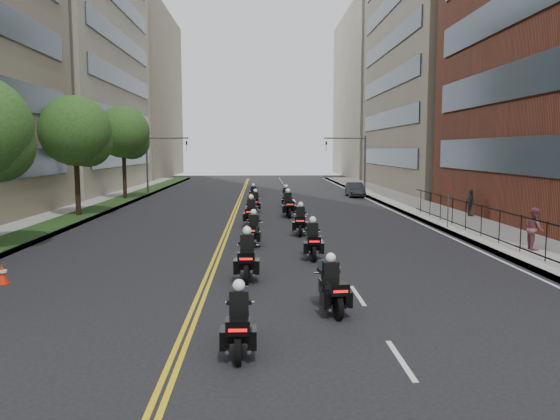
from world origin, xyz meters
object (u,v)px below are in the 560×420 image
Objects in this scene: motorcycle_0 at (239,324)px; motorcycle_4 at (253,231)px; motorcycle_3 at (313,242)px; motorcycle_1 at (332,289)px; motorcycle_2 at (247,259)px; motorcycle_7 at (288,206)px; parked_sedan at (355,190)px; pedestrian_b at (534,229)px; traffic_cone at (2,274)px; motorcycle_5 at (301,222)px; pedestrian_c at (470,203)px; motorcycle_8 at (255,203)px; motorcycle_10 at (253,195)px; motorcycle_9 at (286,198)px; motorcycle_6 at (251,213)px.

motorcycle_4 is (0.15, 12.97, 0.03)m from motorcycle_0.
motorcycle_1 is at bearing -89.61° from motorcycle_3.
motorcycle_2 is 16.92m from motorcycle_7.
pedestrian_b is (2.77, -27.42, 0.39)m from parked_sedan.
motorcycle_3 is 11.11m from traffic_cone.
motorcycle_7 is 0.63× the size of parked_sedan.
motorcycle_1 is at bearing -70.93° from motorcycle_4.
motorcycle_5 is 0.91× the size of motorcycle_7.
motorcycle_0 is 10.05m from traffic_cone.
pedestrian_c is (13.51, 9.30, 0.34)m from motorcycle_4.
motorcycle_8 is 15.11m from parked_sedan.
motorcycle_1 reaches higher than motorcycle_10.
motorcycle_5 is 0.99× the size of motorcycle_9.
motorcycle_9 is at bearing 96.15° from motorcycle_5.
pedestrian_c is at bearing 41.31° from motorcycle_4.
motorcycle_2 reaches higher than motorcycle_4.
motorcycle_6 is 14.87m from pedestrian_b.
motorcycle_0 is 0.94× the size of motorcycle_3.
pedestrian_c reaches higher than motorcycle_5.
motorcycle_7 is 1.09× the size of motorcycle_9.
motorcycle_10 is at bearing 89.62° from motorcycle_0.
motorcycle_8 is 1.02× the size of motorcycle_10.
motorcycle_9 is (-0.12, 19.49, 0.01)m from motorcycle_3.
motorcycle_10 is (-0.25, 19.74, -0.03)m from motorcycle_4.
motorcycle_2 reaches higher than motorcycle_8.
motorcycle_3 is 3.47× the size of traffic_cone.
motorcycle_1 is 1.01× the size of motorcycle_10.
motorcycle_1 is 36.11m from parked_sedan.
traffic_cone is (-8.01, -6.72, -0.33)m from motorcycle_4.
motorcycle_6 is (-0.08, 13.00, -0.00)m from motorcycle_2.
traffic_cone is at bearing -130.68° from motorcycle_5.
motorcycle_3 is 3.77m from motorcycle_4.
motorcycle_2 is at bearing 117.93° from pedestrian_b.
motorcycle_6 is 10.21m from motorcycle_9.
motorcycle_6 is 0.61× the size of parked_sedan.
motorcycle_10 is (-0.12, 26.05, -0.08)m from motorcycle_2.
motorcycle_2 is at bearing -124.64° from motorcycle_3.
motorcycle_2 is at bearing -88.16° from motorcycle_8.
motorcycle_6 reaches higher than motorcycle_9.
motorcycle_0 is 0.86× the size of motorcycle_7.
motorcycle_5 reaches higher than motorcycle_3.
motorcycle_3 reaches higher than motorcycle_4.
motorcycle_5 is (2.51, 16.10, 0.04)m from motorcycle_0.
motorcycle_1 is 1.28× the size of pedestrian_c.
motorcycle_1 is at bearing -57.87° from motorcycle_2.
pedestrian_c reaches higher than motorcycle_1.
motorcycle_3 is 6.02m from motorcycle_5.
motorcycle_9 is 1.29× the size of pedestrian_b.
motorcycle_7 is at bearing 61.64° from motorcycle_6.
motorcycle_3 is at bearing -78.37° from motorcycle_10.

